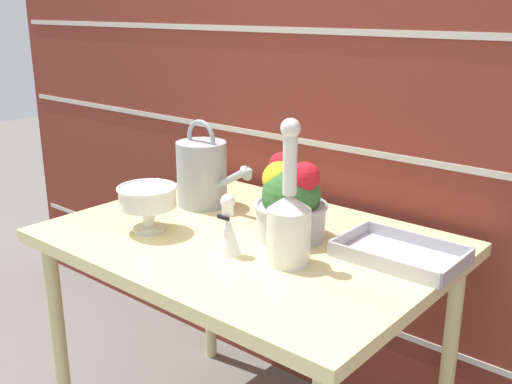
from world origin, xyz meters
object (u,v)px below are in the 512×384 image
crystal_pedestal_bowl (148,199)px  wire_tray (400,255)px  glass_decanter (289,220)px  flower_planter (290,201)px  figurine_vase (228,230)px  watering_can (203,173)px

crystal_pedestal_bowl → wire_tray: bearing=23.5°
wire_tray → glass_decanter: bearing=-134.9°
crystal_pedestal_bowl → flower_planter: flower_planter is taller
figurine_vase → crystal_pedestal_bowl: bearing=-175.0°
flower_planter → glass_decanter: size_ratio=0.63×
watering_can → wire_tray: watering_can is taller
watering_can → wire_tray: bearing=1.2°
crystal_pedestal_bowl → wire_tray: size_ratio=0.55×
wire_tray → flower_planter: bearing=-168.9°
flower_planter → wire_tray: size_ratio=0.75×
glass_decanter → figurine_vase: bearing=-161.5°
flower_planter → wire_tray: bearing=11.1°
crystal_pedestal_bowl → wire_tray: crystal_pedestal_bowl is taller
watering_can → figurine_vase: size_ratio=1.88×
watering_can → figurine_vase: bearing=-36.0°
glass_decanter → wire_tray: (0.20, 0.20, -0.10)m
flower_planter → watering_can: bearing=173.2°
flower_planter → figurine_vase: 0.21m
glass_decanter → figurine_vase: size_ratio=2.27×
crystal_pedestal_bowl → flower_planter: size_ratio=0.74×
flower_planter → glass_decanter: 0.18m
figurine_vase → glass_decanter: bearing=18.5°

